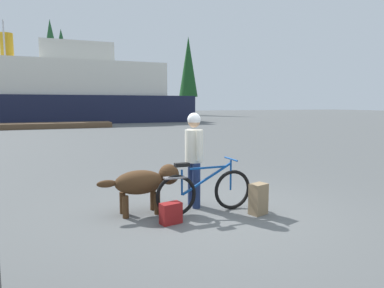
% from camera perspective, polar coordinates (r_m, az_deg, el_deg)
% --- Properties ---
extents(ground_plane, '(160.00, 160.00, 0.00)m').
position_cam_1_polar(ground_plane, '(5.85, 4.11, -11.46)').
color(ground_plane, '#595B5B').
extents(bicycle, '(1.72, 0.44, 0.90)m').
position_cam_1_polar(bicycle, '(5.77, 2.10, -7.80)').
color(bicycle, black).
rests_on(bicycle, ground_plane).
extents(person_cyclist, '(0.32, 0.53, 1.67)m').
position_cam_1_polar(person_cyclist, '(5.99, 0.34, -1.19)').
color(person_cyclist, navy).
rests_on(person_cyclist, ground_plane).
extents(dog, '(1.37, 0.46, 0.80)m').
position_cam_1_polar(dog, '(5.76, -7.88, -6.31)').
color(dog, '#472D19').
rests_on(dog, ground_plane).
extents(backpack, '(0.33, 0.27, 0.52)m').
position_cam_1_polar(backpack, '(5.82, 11.01, -8.99)').
color(backpack, '#8C7251').
rests_on(backpack, ground_plane).
extents(handbag_pannier, '(0.35, 0.24, 0.32)m').
position_cam_1_polar(handbag_pannier, '(5.33, -3.56, -11.45)').
color(handbag_pannier, maroon).
rests_on(handbag_pannier, ground_plane).
extents(dock_pier, '(13.78, 2.18, 0.40)m').
position_cam_1_polar(dock_pier, '(27.94, -27.63, 2.64)').
color(dock_pier, brown).
rests_on(dock_pier, ground_plane).
extents(ferry_boat, '(27.39, 8.03, 8.20)m').
position_cam_1_polar(ferry_boat, '(36.02, -22.67, 7.84)').
color(ferry_boat, '#191E38').
rests_on(ferry_boat, ground_plane).
extents(sailboat_moored, '(8.55, 2.39, 9.19)m').
position_cam_1_polar(sailboat_moored, '(35.39, -28.24, 3.79)').
color(sailboat_moored, silver).
rests_on(sailboat_moored, ground_plane).
extents(pine_tree_center, '(3.52, 3.52, 12.64)m').
position_cam_1_polar(pine_tree_center, '(49.25, -22.43, 13.25)').
color(pine_tree_center, '#4C331E').
rests_on(pine_tree_center, ground_plane).
extents(pine_tree_far_right, '(2.94, 2.94, 12.20)m').
position_cam_1_polar(pine_tree_far_right, '(54.74, -0.62, 12.71)').
color(pine_tree_far_right, '#4C331E').
rests_on(pine_tree_far_right, ground_plane).
extents(pine_tree_mid_back, '(4.13, 4.13, 12.70)m').
position_cam_1_polar(pine_tree_mid_back, '(55.17, -20.86, 12.62)').
color(pine_tree_mid_back, '#4C331E').
rests_on(pine_tree_mid_back, ground_plane).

